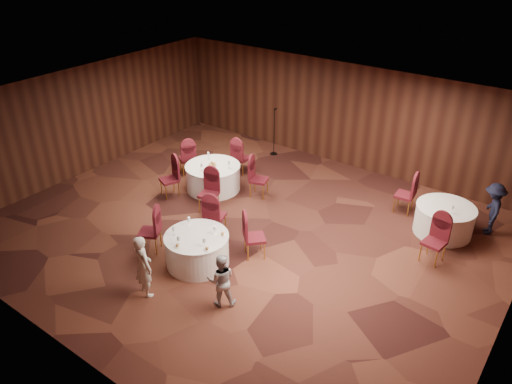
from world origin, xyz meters
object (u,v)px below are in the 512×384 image
Objects in this scene: table_main at (197,249)px; man_c at (492,209)px; table_left at (213,177)px; woman_b at (221,280)px; mic_stand at (274,141)px; woman_a at (143,266)px; table_right at (444,220)px.

table_main is 7.20m from man_c.
woman_b is at bearing -47.57° from table_left.
woman_a is at bearing -76.13° from mic_stand.
table_left and table_right have the same top height.
man_c is (5.14, 6.61, -0.03)m from woman_a.
table_right is 5.94m from woman_b.
table_main is 1.07× the size of man_c.
mic_stand is 7.58m from woman_a.
table_left is 1.00× the size of mic_stand.
table_main is 6.09m from table_right.
woman_a is 1.19× the size of woman_b.
man_c reaches higher than woman_b.
table_left is 1.32× the size of woman_b.
table_left is 1.11× the size of woman_a.
table_left is 6.30m from table_right.
man_c is (4.97, 5.20, 0.30)m from table_main.
mic_stand is at bearing 89.21° from table_left.
mic_stand is at bearing 166.84° from table_right.
woman_b is at bearing -28.93° from table_main.
woman_a is at bearing -66.76° from table_left.
table_right is at bearing -70.64° from man_c.
table_right is at bearing -13.16° from mic_stand.
table_left is 7.36m from man_c.
mic_stand is (-6.05, 1.41, 0.08)m from table_right.
table_left is at bearing -48.38° from woman_a.
mic_stand is 1.11× the size of woman_a.
woman_a reaches higher than woman_b.
table_main is 1.50m from woman_b.
table_right is (6.09, 1.61, -0.00)m from table_left.
table_main is 1.22× the size of woman_b.
table_main is 6.27m from mic_stand.
mic_stand is 7.43m from woman_b.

